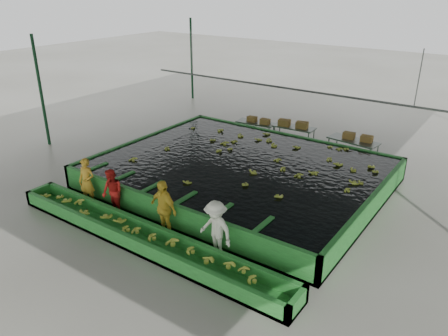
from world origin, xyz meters
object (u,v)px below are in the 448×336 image
Objects in this scene: packing_table_right at (352,150)px; box_stack_mid at (293,127)px; packing_table_left at (256,131)px; packing_table_mid at (293,136)px; flotation_tank at (239,173)px; sorting_trough at (142,238)px; box_stack_left at (258,123)px; worker_b at (112,192)px; worker_a at (87,182)px; worker_c at (163,208)px; worker_d at (216,229)px; box_stack_right at (357,140)px.

box_stack_mid is at bearing 173.89° from packing_table_right.
packing_table_left is 1.87m from packing_table_mid.
flotation_tank reaches higher than packing_table_mid.
flotation_tank is 1.00× the size of sorting_trough.
sorting_trough is at bearing -78.39° from box_stack_left.
worker_b reaches higher than flotation_tank.
box_stack_left is at bearing 101.61° from sorting_trough.
flotation_tank reaches higher than sorting_trough.
worker_b is at bearing -89.60° from packing_table_left.
sorting_trough is 3.49m from worker_a.
packing_table_right is 4.68m from box_stack_left.
packing_table_mid is at bearing 93.55° from flotation_tank.
packing_table_mid is 0.93× the size of packing_table_right.
worker_b is 0.87× the size of worker_c.
worker_c reaches higher than box_stack_left.
box_stack_mid reaches higher than sorting_trough.
worker_c is 1.06× the size of worker_d.
flotation_tank is at bearing 98.84° from worker_c.
flotation_tank is at bearing -120.48° from box_stack_right.
worker_a is 5.40m from worker_d.
sorting_trough is 10.10m from box_stack_mid.
flotation_tank is at bearing -86.45° from packing_table_mid.
worker_c is 0.86× the size of packing_table_right.
worker_a is (-3.35, 0.80, 0.58)m from sorting_trough.
worker_d reaches higher than box_stack_right.
worker_c is at bearing -75.75° from packing_table_left.
flotation_tank is 8.22× the size of box_stack_right.
packing_table_left is at bearing 111.30° from worker_c.
worker_c is 1.31× the size of box_stack_mid.
box_stack_right is (3.10, -0.33, 0.51)m from packing_table_mid.
worker_a reaches higher than flotation_tank.
flotation_tank is 5.07m from packing_table_mid.
box_stack_right is (2.79, 4.73, 0.50)m from flotation_tank.
worker_a is at bearing -98.41° from box_stack_left.
worker_c is at bearing -87.15° from box_stack_mid.
box_stack_left reaches higher than flotation_tank.
worker_b is at bearing -118.38° from box_stack_right.
worker_a is at bearing -108.02° from box_stack_mid.
worker_d reaches higher than packing_table_mid.
box_stack_left is 0.94× the size of box_stack_right.
sorting_trough is 10.24m from box_stack_right.
worker_c reaches higher than box_stack_mid.
flotation_tank reaches higher than packing_table_left.
box_stack_mid is (-2.98, 0.32, 0.40)m from packing_table_right.
box_stack_mid reaches higher than flotation_tank.
box_stack_right is (3.11, -0.25, 0.07)m from box_stack_mid.
worker_a is 0.79× the size of packing_table_right.
box_stack_right is at bearing 41.57° from worker_a.
packing_table_right is at bearing -152.27° from box_stack_right.
box_stack_right reaches higher than box_stack_left.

